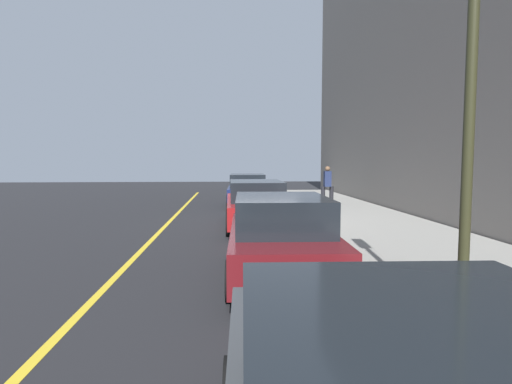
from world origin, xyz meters
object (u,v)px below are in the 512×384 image
(parked_car_maroon, at_px, (280,237))
(pedestrian_navy_coat, at_px, (327,184))
(parked_car_red, at_px, (256,204))
(parked_car_navy, at_px, (247,190))
(traffic_light_pole, at_px, (471,59))

(parked_car_maroon, xyz_separation_m, pedestrian_navy_coat, (10.83, -3.56, 0.32))
(parked_car_red, bearing_deg, parked_car_maroon, -179.08)
(parked_car_navy, bearing_deg, parked_car_red, 179.75)
(parked_car_red, distance_m, traffic_light_pole, 8.91)
(traffic_light_pole, bearing_deg, pedestrian_navy_coat, -7.56)
(parked_car_maroon, bearing_deg, parked_car_red, 0.92)
(parked_car_red, height_order, parked_car_navy, same)
(parked_car_maroon, height_order, pedestrian_navy_coat, pedestrian_navy_coat)
(parked_car_navy, distance_m, traffic_light_pole, 15.09)
(parked_car_red, relative_size, parked_car_navy, 1.06)
(parked_car_red, relative_size, pedestrian_navy_coat, 2.72)
(parked_car_navy, bearing_deg, traffic_light_pole, -173.06)
(parked_car_navy, height_order, traffic_light_pole, traffic_light_pole)
(parked_car_red, height_order, pedestrian_navy_coat, pedestrian_navy_coat)
(parked_car_navy, relative_size, traffic_light_pole, 0.97)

